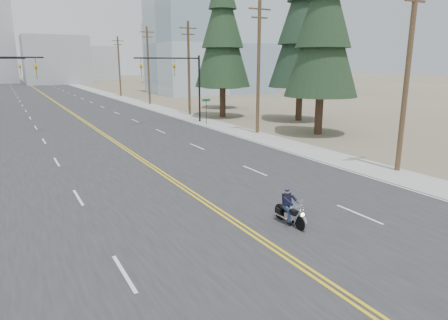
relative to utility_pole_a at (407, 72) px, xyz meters
name	(u,v)px	position (x,y,z in m)	size (l,w,h in m)	color
ground_plane	(342,294)	(-12.50, -8.00, -5.73)	(400.00, 400.00, 0.00)	#776D56
road	(51,99)	(-12.50, 62.00, -5.73)	(20.00, 200.00, 0.01)	#303033
sidewalk_right	(116,96)	(-1.00, 62.00, -5.73)	(3.00, 200.00, 0.01)	#A5A5A0
traffic_mast_right	(182,76)	(-3.52, 24.00, -0.79)	(7.10, 0.26, 7.00)	black
street_sign	(206,107)	(-1.70, 22.00, -3.93)	(0.90, 0.06, 2.62)	black
utility_pole_a	(407,72)	(0.00, 0.00, 0.00)	(2.20, 0.30, 11.00)	brown
utility_pole_b	(259,66)	(0.00, 15.00, 0.25)	(2.20, 0.30, 11.50)	brown
utility_pole_c	(189,67)	(0.00, 30.00, 0.00)	(2.20, 0.30, 11.00)	brown
utility_pole_d	(148,64)	(0.00, 45.00, 0.25)	(2.20, 0.30, 11.50)	brown
utility_pole_e	(119,66)	(0.00, 62.00, 0.00)	(2.20, 0.30, 11.00)	brown
glass_building	(211,44)	(19.50, 62.00, 4.27)	(24.00, 16.00, 20.00)	#9EB5CC
haze_bldg_b	(56,60)	(-4.50, 117.00, 1.27)	(18.00, 14.00, 14.00)	#ADB2B7
haze_bldg_c	(174,53)	(27.50, 102.00, 3.27)	(16.00, 12.00, 18.00)	#B7BCC6
haze_bldg_e	(97,63)	(12.50, 142.00, 0.27)	(14.00, 14.00, 12.00)	#B7BCC6
motorcyclist	(291,208)	(-10.71, -3.42, -5.03)	(0.77, 1.81, 1.41)	black
conifer_near	(324,21)	(4.46, 11.88, 3.92)	(6.35, 6.35, 16.81)	#382619
conifer_mid	(303,21)	(8.57, 19.62, 4.78)	(6.87, 6.87, 18.32)	#382619
conifer_tall	(223,27)	(2.59, 26.28, 4.45)	(6.38, 6.38, 17.73)	#382619
conifer_far	(222,49)	(7.18, 34.70, 2.32)	(5.24, 5.24, 14.03)	#382619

